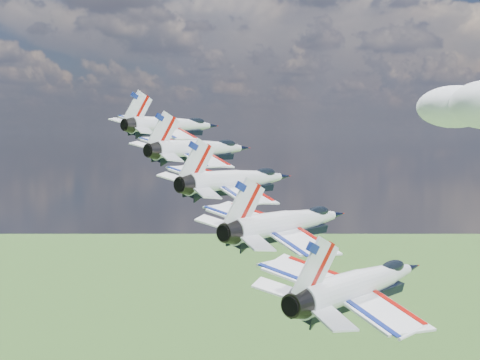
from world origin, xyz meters
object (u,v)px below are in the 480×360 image
(jet_3, at_px, (291,222))
(jet_4, at_px, (363,283))
(jet_2, at_px, (240,180))
(jet_0, at_px, (175,125))
(jet_1, at_px, (203,149))

(jet_3, bearing_deg, jet_4, -26.14)
(jet_3, bearing_deg, jet_2, 153.86)
(jet_2, relative_size, jet_4, 1.00)
(jet_4, bearing_deg, jet_0, 153.86)
(jet_3, height_order, jet_4, jet_3)
(jet_0, xyz_separation_m, jet_3, (22.28, -25.15, -8.42))
(jet_2, xyz_separation_m, jet_4, (14.85, -16.77, -5.61))
(jet_0, bearing_deg, jet_4, -26.14)
(jet_4, bearing_deg, jet_1, 153.86)
(jet_3, bearing_deg, jet_1, 153.86)
(jet_1, height_order, jet_2, jet_1)
(jet_1, relative_size, jet_3, 1.00)
(jet_2, bearing_deg, jet_1, 153.86)
(jet_0, bearing_deg, jet_2, -26.14)
(jet_0, height_order, jet_1, jet_0)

